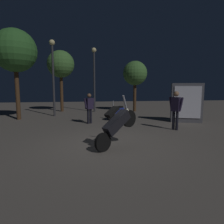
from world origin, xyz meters
name	(u,v)px	position (x,y,z in m)	size (l,w,h in m)	color
ground_plane	(108,145)	(0.00, 0.00, 0.00)	(40.00, 40.00, 0.00)	#605951
motorcycle_black_foreground	(117,124)	(0.21, -0.35, 0.74)	(1.44, 1.01, 1.63)	black
motorcycle_blue_parked_left	(117,112)	(1.19, 5.18, 0.44)	(1.37, 1.10, 1.11)	black
person_rider_beside	(176,107)	(3.22, 1.83, 1.02)	(0.49, 0.57, 1.71)	black
person_bystander_far	(89,106)	(-0.49, 3.93, 0.93)	(0.60, 0.44, 1.57)	black
streetlamp_near	(53,68)	(-2.69, 7.00, 3.11)	(0.36, 0.36, 4.88)	#38383D
streetlamp_far	(94,71)	(0.06, 8.90, 3.09)	(0.36, 0.36, 4.84)	#38383D
tree_left_bg	(15,51)	(-4.57, 5.85, 3.91)	(2.41, 2.41, 5.15)	#4C331E
tree_center_bg	(61,65)	(-2.47, 9.53, 3.62)	(2.06, 2.06, 4.69)	#4C331E
tree_right_bg	(135,74)	(3.22, 8.79, 2.95)	(1.87, 1.87, 3.92)	#4C331E
kiosk_billboard	(187,103)	(4.71, 3.61, 1.05)	(1.68, 1.01, 2.10)	#595960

